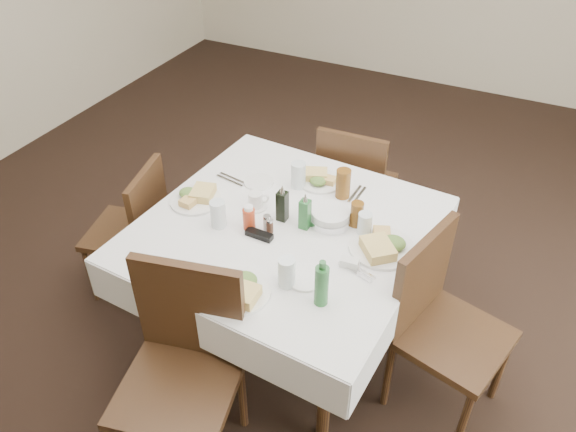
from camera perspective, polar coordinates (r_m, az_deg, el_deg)
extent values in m
plane|color=black|center=(3.41, 2.12, -9.23)|extent=(7.00, 7.00, 0.00)
cylinder|color=black|center=(2.99, -13.37, -9.18)|extent=(0.06, 0.06, 0.72)
cylinder|color=black|center=(3.54, -3.11, 0.63)|extent=(0.06, 0.06, 0.72)
cylinder|color=black|center=(2.60, 3.75, -17.33)|extent=(0.06, 0.06, 0.72)
cylinder|color=black|center=(3.23, 11.69, -4.62)|extent=(0.06, 0.06, 0.72)
cube|color=black|center=(2.78, -0.31, -1.47)|extent=(1.30, 1.30, 0.03)
cube|color=white|center=(2.77, -0.31, -1.13)|extent=(1.43, 1.43, 0.01)
cube|color=white|center=(3.31, 5.58, 3.68)|extent=(1.34, 0.11, 0.22)
cube|color=white|center=(2.45, -8.42, -11.68)|extent=(1.34, 0.11, 0.22)
cube|color=white|center=(2.65, 12.42, -7.53)|extent=(0.11, 1.34, 0.22)
cube|color=white|center=(3.16, -10.87, 1.16)|extent=(0.11, 1.34, 0.22)
cube|color=black|center=(3.66, 7.05, 3.17)|extent=(0.44, 0.44, 0.04)
cube|color=black|center=(3.37, 6.31, 4.73)|extent=(0.43, 0.05, 0.47)
cylinder|color=black|center=(3.89, 10.23, 1.27)|extent=(0.03, 0.03, 0.44)
cylinder|color=black|center=(3.61, 8.64, -1.89)|extent=(0.03, 0.03, 0.44)
cylinder|color=black|center=(3.97, 5.14, 2.57)|extent=(0.03, 0.03, 0.44)
cylinder|color=black|center=(3.69, 3.19, -0.43)|extent=(0.03, 0.03, 0.44)
cube|color=black|center=(2.49, -11.14, -16.95)|extent=(0.57, 0.57, 0.04)
cube|color=black|center=(2.41, -9.90, -9.39)|extent=(0.47, 0.14, 0.52)
cylinder|color=black|center=(2.86, -12.83, -15.59)|extent=(0.04, 0.04, 0.48)
cylinder|color=black|center=(2.74, -4.67, -17.54)|extent=(0.04, 0.04, 0.48)
cube|color=black|center=(2.75, 16.49, -11.85)|extent=(0.56, 0.56, 0.04)
cube|color=black|center=(2.62, 13.46, -6.22)|extent=(0.16, 0.45, 0.50)
cylinder|color=black|center=(2.78, 17.37, -19.32)|extent=(0.04, 0.04, 0.47)
cylinder|color=black|center=(2.85, 10.16, -15.47)|extent=(0.04, 0.04, 0.47)
cylinder|color=black|center=(3.02, 20.83, -14.13)|extent=(0.04, 0.04, 0.47)
cylinder|color=black|center=(3.09, 14.19, -10.81)|extent=(0.04, 0.04, 0.47)
cube|color=black|center=(3.41, -16.24, -1.59)|extent=(0.49, 0.49, 0.04)
cube|color=black|center=(3.20, -13.99, 1.00)|extent=(0.13, 0.40, 0.44)
cylinder|color=black|center=(3.73, -16.93, -2.01)|extent=(0.03, 0.03, 0.42)
cylinder|color=black|center=(3.59, -11.98, -2.85)|extent=(0.03, 0.03, 0.42)
cylinder|color=black|center=(3.51, -19.44, -5.55)|extent=(0.03, 0.03, 0.42)
cylinder|color=black|center=(3.36, -14.25, -6.62)|extent=(0.03, 0.03, 0.42)
cylinder|color=white|center=(3.07, 3.32, 3.54)|extent=(0.24, 0.24, 0.01)
cube|color=tan|center=(3.08, 2.84, 4.27)|extent=(0.15, 0.14, 0.04)
cube|color=tan|center=(3.05, 4.11, 3.69)|extent=(0.08, 0.07, 0.03)
ellipsoid|color=#3D6D20|center=(3.03, 3.06, 3.57)|extent=(0.09, 0.08, 0.04)
cylinder|color=white|center=(2.43, -5.19, -7.58)|extent=(0.29, 0.29, 0.02)
cube|color=tan|center=(2.37, -4.91, -7.83)|extent=(0.16, 0.13, 0.05)
cube|color=tan|center=(2.44, -6.10, -6.51)|extent=(0.12, 0.10, 0.04)
ellipsoid|color=#3D6D20|center=(2.43, -4.38, -6.46)|extent=(0.11, 0.10, 0.05)
cylinder|color=white|center=(2.66, 9.50, -3.20)|extent=(0.31, 0.31, 0.02)
cube|color=tan|center=(2.60, 9.12, -3.27)|extent=(0.20, 0.20, 0.05)
cube|color=tan|center=(2.69, 9.51, -1.95)|extent=(0.11, 0.13, 0.04)
ellipsoid|color=#3D6D20|center=(2.65, 10.69, -2.70)|extent=(0.11, 0.10, 0.05)
cylinder|color=white|center=(2.96, -9.37, 1.61)|extent=(0.27, 0.27, 0.01)
cube|color=tan|center=(2.96, -8.65, 2.34)|extent=(0.14, 0.16, 0.04)
cube|color=tan|center=(2.92, -10.02, 1.50)|extent=(0.08, 0.10, 0.03)
ellipsoid|color=#3D6D20|center=(2.97, -10.10, 2.33)|extent=(0.10, 0.09, 0.04)
cylinder|color=white|center=(3.07, -3.00, 3.47)|extent=(0.16, 0.16, 0.01)
cylinder|color=white|center=(2.48, 1.76, -6.35)|extent=(0.17, 0.17, 0.01)
cylinder|color=silver|center=(3.00, 1.06, 4.19)|extent=(0.08, 0.08, 0.15)
cylinder|color=silver|center=(2.41, -0.14, -5.73)|extent=(0.08, 0.08, 0.14)
cylinder|color=silver|center=(2.69, 7.79, -0.89)|extent=(0.07, 0.07, 0.13)
cylinder|color=silver|center=(2.74, -7.11, 0.21)|extent=(0.08, 0.08, 0.14)
cylinder|color=brown|center=(2.93, 5.62, 3.30)|extent=(0.08, 0.08, 0.16)
cylinder|color=brown|center=(2.75, 7.00, 0.19)|extent=(0.06, 0.06, 0.13)
cylinder|color=silver|center=(2.78, 4.31, -0.34)|extent=(0.21, 0.21, 0.04)
cylinder|color=white|center=(2.76, 4.34, 0.14)|extent=(0.19, 0.19, 0.04)
cube|color=black|center=(2.76, -0.58, 1.01)|extent=(0.05, 0.05, 0.16)
cone|color=silver|center=(2.70, -0.59, 2.77)|extent=(0.03, 0.03, 0.04)
cube|color=#26642E|center=(2.71, 1.73, 0.17)|extent=(0.05, 0.05, 0.16)
cone|color=silver|center=(2.65, 1.77, 1.91)|extent=(0.03, 0.03, 0.04)
cylinder|color=#B5391A|center=(2.72, -3.98, -0.28)|extent=(0.06, 0.06, 0.11)
cylinder|color=white|center=(2.68, -4.04, 0.83)|extent=(0.04, 0.04, 0.02)
cylinder|color=white|center=(2.72, -2.15, -0.79)|extent=(0.04, 0.04, 0.07)
cylinder|color=silver|center=(2.70, -2.17, -0.09)|extent=(0.04, 0.04, 0.01)
cylinder|color=#45291D|center=(2.71, -1.86, -1.10)|extent=(0.03, 0.03, 0.06)
cylinder|color=silver|center=(2.68, -1.88, -0.46)|extent=(0.03, 0.03, 0.01)
cylinder|color=white|center=(2.89, -3.29, 0.99)|extent=(0.12, 0.12, 0.01)
cylinder|color=white|center=(2.86, -3.32, 1.68)|extent=(0.07, 0.07, 0.08)
cylinder|color=black|center=(2.85, -3.34, 2.12)|extent=(0.06, 0.06, 0.01)
torus|color=white|center=(2.87, -2.42, 1.78)|extent=(0.05, 0.04, 0.05)
cube|color=black|center=(2.69, -2.94, -1.91)|extent=(0.14, 0.05, 0.03)
cylinder|color=#26642E|center=(2.32, 3.42, -7.09)|extent=(0.06, 0.06, 0.19)
cylinder|color=#26642E|center=(2.24, 3.53, -5.01)|extent=(0.03, 0.03, 0.04)
cube|color=white|center=(2.54, 6.26, -4.76)|extent=(0.09, 0.05, 0.04)
cube|color=pink|center=(2.54, 6.27, -4.64)|extent=(0.07, 0.04, 0.02)
cube|color=silver|center=(2.99, 6.79, 2.23)|extent=(0.02, 0.17, 0.01)
cube|color=silver|center=(2.99, 7.26, 2.09)|extent=(0.02, 0.17, 0.01)
cube|color=silver|center=(2.53, -10.10, -5.93)|extent=(0.05, 0.15, 0.01)
cube|color=silver|center=(2.55, -10.46, -5.68)|extent=(0.05, 0.15, 0.01)
cube|color=silver|center=(2.53, 6.79, -5.70)|extent=(0.18, 0.07, 0.01)
cube|color=silver|center=(2.54, 7.18, -5.37)|extent=(0.18, 0.07, 0.01)
cube|color=silver|center=(3.11, -5.60, 3.81)|extent=(0.19, 0.05, 0.01)
cube|color=silver|center=(3.09, -5.95, 3.57)|extent=(0.19, 0.05, 0.01)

